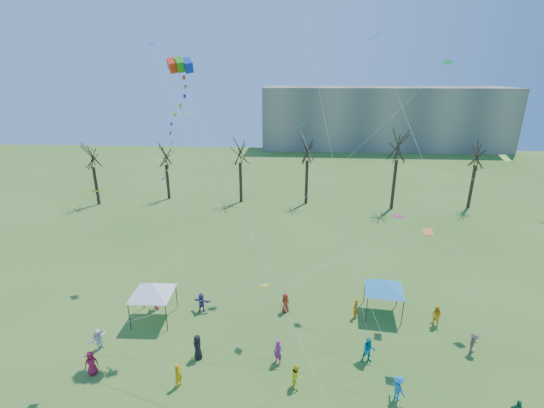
# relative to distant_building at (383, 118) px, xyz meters

# --- Properties ---
(distant_building) EXTENTS (60.00, 14.00, 15.00)m
(distant_building) POSITION_rel_distant_building_xyz_m (0.00, 0.00, 0.00)
(distant_building) COLOR gray
(distant_building) RESTS_ON ground
(bare_tree_row) EXTENTS (68.85, 8.46, 11.10)m
(bare_tree_row) POSITION_rel_distant_building_xyz_m (-16.33, -45.97, -0.51)
(bare_tree_row) COLOR black
(bare_tree_row) RESTS_ON ground
(big_box_kite) EXTENTS (6.04, 6.80, 22.34)m
(big_box_kite) POSITION_rel_distant_building_xyz_m (-29.51, -73.46, 7.30)
(big_box_kite) COLOR red
(big_box_kite) RESTS_ON ground
(canopy_tent_white) EXTENTS (4.33, 4.33, 3.25)m
(canopy_tent_white) POSITION_rel_distant_building_xyz_m (-32.48, -73.91, -4.75)
(canopy_tent_white) COLOR #3F3F44
(canopy_tent_white) RESTS_ON ground
(canopy_tent_blue) EXTENTS (4.12, 4.12, 3.11)m
(canopy_tent_blue) POSITION_rel_distant_building_xyz_m (-14.33, -71.92, -4.87)
(canopy_tent_blue) COLOR #3F3F44
(canopy_tent_blue) RESTS_ON ground
(festival_crowd) EXTENTS (27.30, 10.42, 1.86)m
(festival_crowd) POSITION_rel_distant_building_xyz_m (-22.07, -76.83, -6.66)
(festival_crowd) COLOR #B41635
(festival_crowd) RESTS_ON ground
(small_kites_aloft) EXTENTS (29.71, 18.91, 34.22)m
(small_kites_aloft) POSITION_rel_distant_building_xyz_m (-20.81, -70.86, 6.46)
(small_kites_aloft) COLOR orange
(small_kites_aloft) RESTS_ON ground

